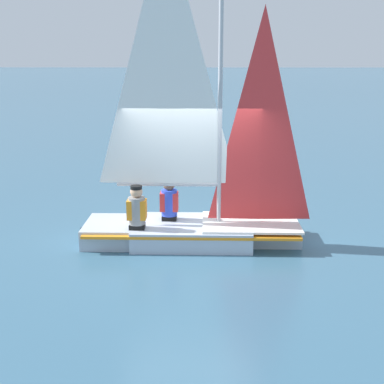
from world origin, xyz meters
TOP-DOWN VIEW (x-y plane):
  - ground_plane at (0.00, 0.00)m, footprint 260.00×260.00m
  - sailboat_main at (0.00, 0.01)m, footprint 1.44×4.11m
  - sailor_helm at (-0.21, -0.44)m, footprint 0.30×0.34m
  - sailor_crew at (0.34, -0.99)m, footprint 0.30×0.34m

SIDE VIEW (x-z plane):
  - ground_plane at x=0.00m, z-range 0.00..0.00m
  - sailor_helm at x=-0.21m, z-range 0.05..1.21m
  - sailor_crew at x=0.34m, z-range 0.05..1.21m
  - sailboat_main at x=0.00m, z-range -2.01..3.79m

